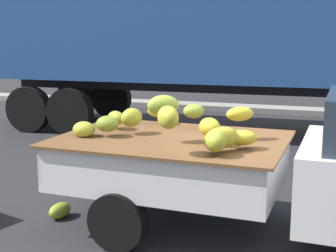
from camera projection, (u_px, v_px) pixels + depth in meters
ground at (243, 230)px, 5.72m from camera, size 220.00×220.00×0.00m
curb_strip at (297, 111)px, 14.12m from camera, size 80.00×0.80×0.16m
pickup_truck at (335, 169)px, 5.08m from camera, size 4.73×2.04×1.70m
semi_trailer at (233, 23)px, 10.84m from camera, size 12.07×2.96×3.95m
fallen_banana_bunch_near_tailgate at (60, 210)px, 6.08m from camera, size 0.26×0.37×0.19m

